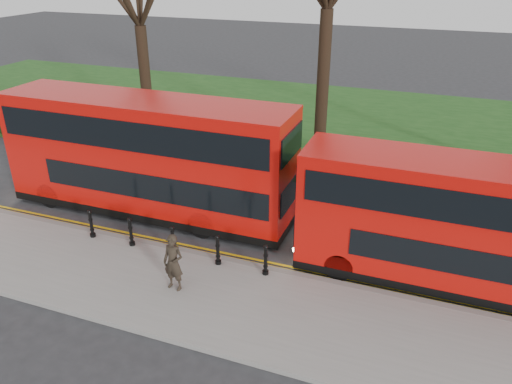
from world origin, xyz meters
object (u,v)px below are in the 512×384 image
at_px(bus_lead, 147,157).
at_px(pedestrian, 173,263).
at_px(bollard_row, 173,241).
at_px(bus_rear, 469,228).

bearing_deg(bus_lead, pedestrian, -51.71).
height_order(bus_lead, pedestrian, bus_lead).
height_order(bollard_row, bus_rear, bus_rear).
bearing_deg(bollard_row, bus_rear, 11.25).
bearing_deg(bus_lead, bollard_row, -47.66).
xyz_separation_m(bus_lead, pedestrian, (3.44, -4.36, -1.22)).
distance_m(bollard_row, bus_lead, 4.03).
xyz_separation_m(bollard_row, bus_lead, (-2.48, 2.72, 1.62)).
distance_m(bus_lead, bus_rear, 11.45).
distance_m(bollard_row, bus_rear, 9.21).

